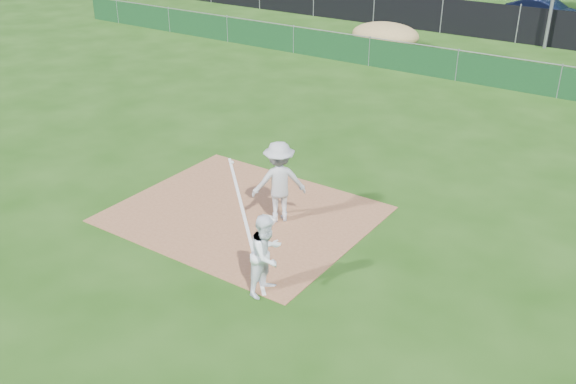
# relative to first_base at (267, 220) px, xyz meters

# --- Properties ---
(ground) EXTENTS (90.00, 90.00, 0.00)m
(ground) POSITION_rel_first_base_xyz_m (-0.73, 9.01, -0.06)
(ground) COLOR #1B410E
(ground) RESTS_ON ground
(infield_dirt) EXTENTS (6.00, 5.00, 0.02)m
(infield_dirt) POSITION_rel_first_base_xyz_m (-0.73, 0.01, -0.05)
(infield_dirt) COLOR brown
(infield_dirt) RESTS_ON ground
(foul_line) EXTENTS (5.01, 5.01, 0.01)m
(foul_line) POSITION_rel_first_base_xyz_m (-0.73, 0.01, -0.04)
(foul_line) COLOR white
(foul_line) RESTS_ON infield_dirt
(green_fence) EXTENTS (44.00, 0.05, 1.20)m
(green_fence) POSITION_rel_first_base_xyz_m (-0.73, 14.01, 0.54)
(green_fence) COLOR #0E3517
(green_fence) RESTS_ON ground
(dirt_mound) EXTENTS (3.38, 2.60, 1.17)m
(dirt_mound) POSITION_rel_first_base_xyz_m (-5.73, 17.51, 0.52)
(dirt_mound) COLOR #9F824C
(dirt_mound) RESTS_ON ground
(black_fence) EXTENTS (46.00, 0.04, 1.80)m
(black_fence) POSITION_rel_first_base_xyz_m (-0.73, 22.01, 0.84)
(black_fence) COLOR black
(black_fence) RESTS_ON ground
(parking_lot) EXTENTS (46.00, 9.00, 0.01)m
(parking_lot) POSITION_rel_first_base_xyz_m (-0.73, 27.01, -0.06)
(parking_lot) COLOR black
(parking_lot) RESTS_ON ground
(first_base) EXTENTS (0.47, 0.47, 0.08)m
(first_base) POSITION_rel_first_base_xyz_m (0.00, 0.00, 0.00)
(first_base) COLOR white
(first_base) RESTS_ON infield_dirt
(play_at_first) EXTENTS (1.88, 1.44, 2.01)m
(play_at_first) POSITION_rel_first_base_xyz_m (0.16, 0.29, 0.96)
(play_at_first) COLOR #BDBDBF
(play_at_first) RESTS_ON infield_dirt
(runner) EXTENTS (0.66, 0.84, 1.72)m
(runner) POSITION_rel_first_base_xyz_m (1.68, -2.28, 0.80)
(runner) COLOR white
(runner) RESTS_ON ground
(car_mid) EXTENTS (4.46, 2.30, 1.40)m
(car_mid) POSITION_rel_first_base_xyz_m (-0.71, 27.14, 0.65)
(car_mid) COLOR black
(car_mid) RESTS_ON parking_lot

